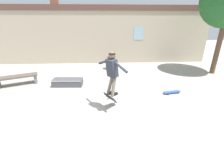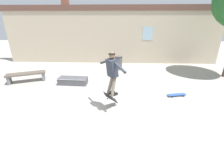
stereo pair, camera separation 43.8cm
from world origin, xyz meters
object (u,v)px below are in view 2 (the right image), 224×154
skate_ledge (73,81)px  skateboard_resting (177,95)px  park_bench (26,75)px  skater (112,70)px  trash_bin (118,63)px  skateboard_flipping (111,98)px

skate_ledge → skateboard_resting: bearing=-10.4°
park_bench → skateboard_resting: park_bench is taller
skater → skate_ledge: bearing=93.9°
skate_ledge → trash_bin: bearing=50.5°
skate_ledge → skateboard_flipping: bearing=-44.0°
skate_ledge → trash_bin: size_ratio=1.67×
skate_ledge → trash_bin: trash_bin is taller
skater → skateboard_resting: bearing=-16.3°
skate_ledge → skater: 3.28m
park_bench → skateboard_flipping: skateboard_flipping is taller
trash_bin → skater: (-0.20, -4.70, 1.03)m
park_bench → skate_ledge: (2.46, -0.18, -0.19)m
park_bench → trash_bin: trash_bin is taller
park_bench → skateboard_flipping: size_ratio=2.73×
trash_bin → skateboard_flipping: bearing=-93.1°
trash_bin → skateboard_resting: bearing=-55.3°
skateboard_flipping → skateboard_resting: (2.73, 1.03, -0.35)m
skateboard_flipping → park_bench: bearing=101.0°
skate_ledge → skater: (2.05, -2.21, 1.31)m
trash_bin → skateboard_flipping: size_ratio=1.26×
skateboard_resting → skater: bearing=11.5°
park_bench → skater: bearing=-50.4°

